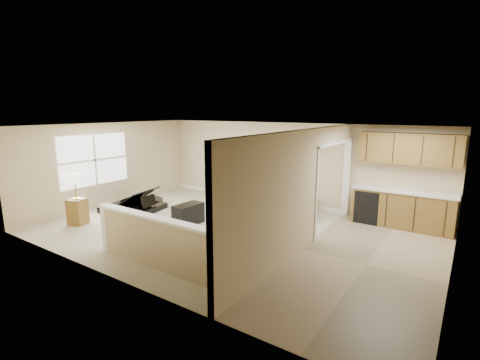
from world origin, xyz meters
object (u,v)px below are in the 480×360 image
Objects in this scene: accent_table at (248,185)px; piano at (135,189)px; loveseat at (286,196)px; small_plant at (309,209)px; palm_plant at (234,182)px; piano_bench at (188,214)px; lamp_stand at (77,203)px.

piano is at bearing -131.87° from accent_table.
accent_table is at bearing 166.21° from loveseat.
small_plant is at bearing -14.15° from accent_table.
piano_bench is at bearing -86.70° from palm_plant.
small_plant is at bearing 41.94° from piano_bench.
loveseat is 1.12m from small_plant.
palm_plant is 2.52× the size of small_plant.
accent_table is at bearing 60.58° from lamp_stand.
piano_bench is (2.21, -0.17, -0.33)m from piano.
loveseat is 1.42× the size of lamp_stand.
piano_bench is 2.74m from accent_table.
loveseat is (1.41, 2.68, 0.10)m from piano_bench.
piano reaches higher than piano_bench.
piano_bench is 0.96× the size of accent_table.
palm_plant is 1.18× the size of lamp_stand.
piano is 3.43m from accent_table.
small_plant is (2.38, 2.14, -0.00)m from piano_bench.
palm_plant is at bearing -111.99° from accent_table.
piano is 3.19× the size of small_plant.
accent_table is 1.34× the size of small_plant.
piano is 1.49× the size of lamp_stand.
piano_bench is 2.27m from palm_plant.
piano is 2.24m from piano_bench.
small_plant reaches higher than piano_bench.
piano reaches higher than accent_table.
loveseat is at bearing 48.56° from lamp_stand.
loveseat is 1.34m from accent_table.
lamp_stand is at bearing -146.24° from piano_bench.
accent_table is (2.29, 2.55, -0.06)m from piano.
loveseat is 1.64m from palm_plant.
accent_table is at bearing 165.85° from small_plant.
small_plant is (0.98, -0.54, -0.10)m from loveseat.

